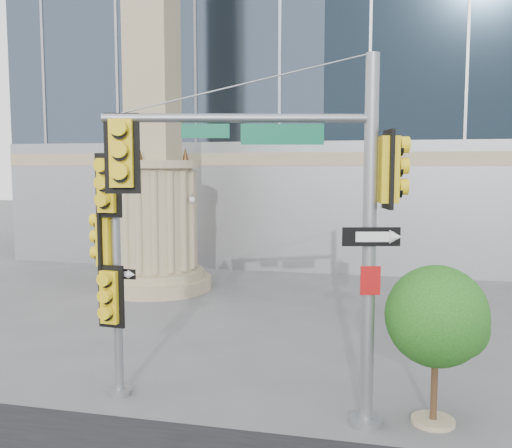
# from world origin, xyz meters

# --- Properties ---
(ground) EXTENTS (120.00, 120.00, 0.00)m
(ground) POSITION_xyz_m (0.00, 0.00, 0.00)
(ground) COLOR #545456
(ground) RESTS_ON ground
(monument) EXTENTS (4.40, 4.40, 16.60)m
(monument) POSITION_xyz_m (-6.00, 9.00, 5.52)
(monument) COLOR tan
(monument) RESTS_ON ground
(main_signal_pole) EXTENTS (5.23, 1.78, 6.87)m
(main_signal_pole) POSITION_xyz_m (1.46, -1.56, 4.26)
(main_signal_pole) COLOR slate
(main_signal_pole) RESTS_ON ground
(secondary_signal_pole) EXTENTS (0.90, 0.71, 5.22)m
(secondary_signal_pole) POSITION_xyz_m (-2.61, -1.11, 3.07)
(secondary_signal_pole) COLOR slate
(secondary_signal_pole) RESTS_ON ground
(street_tree) EXTENTS (1.95, 1.91, 3.04)m
(street_tree) POSITION_xyz_m (3.94, -0.87, 2.00)
(street_tree) COLOR tan
(street_tree) RESTS_ON ground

